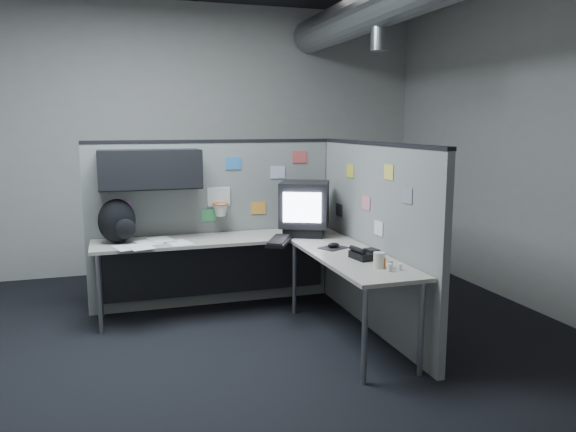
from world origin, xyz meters
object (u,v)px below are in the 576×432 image
object	(u,v)px
monitor	(304,207)
backpack	(118,222)
desk	(253,255)
phone	(365,254)
keyboard	(279,241)

from	to	relation	value
monitor	backpack	size ratio (longest dim) A/B	1.49
desk	backpack	distance (m)	1.23
monitor	backpack	distance (m)	1.71
phone	backpack	size ratio (longest dim) A/B	0.58
monitor	phone	world-z (taller)	monitor
desk	keyboard	distance (m)	0.28
phone	keyboard	bearing A→B (deg)	122.46
keyboard	phone	bearing A→B (deg)	-76.42
backpack	keyboard	bearing A→B (deg)	-28.02
desk	monitor	world-z (taller)	monitor
phone	backpack	world-z (taller)	backpack
keyboard	phone	world-z (taller)	phone
desk	backpack	xyz separation A→B (m)	(-1.15, 0.31, 0.31)
monitor	desk	bearing A→B (deg)	178.77
keyboard	phone	distance (m)	0.91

